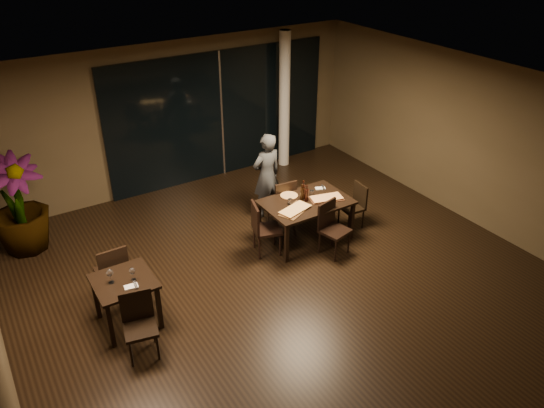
{
  "coord_description": "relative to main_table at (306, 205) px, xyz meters",
  "views": [
    {
      "loc": [
        -3.74,
        -5.68,
        5.18
      ],
      "look_at": [
        0.16,
        0.57,
        1.05
      ],
      "focal_mm": 35.0,
      "sensor_mm": 36.0,
      "label": 1
    }
  ],
  "objects": [
    {
      "name": "ground",
      "position": [
        -1.0,
        -0.8,
        -0.68
      ],
      "size": [
        8.0,
        8.0,
        0.0
      ],
      "primitive_type": "plane",
      "color": "black",
      "rests_on": "ground"
    },
    {
      "name": "wall_back",
      "position": [
        -1.0,
        3.25,
        0.82
      ],
      "size": [
        8.0,
        0.1,
        3.0
      ],
      "primitive_type": "cube",
      "color": "#473B26",
      "rests_on": "ground"
    },
    {
      "name": "wall_front",
      "position": [
        -1.0,
        -4.85,
        0.82
      ],
      "size": [
        8.0,
        0.1,
        3.0
      ],
      "primitive_type": "cube",
      "color": "#473B26",
      "rests_on": "ground"
    },
    {
      "name": "wall_right",
      "position": [
        3.05,
        -0.8,
        0.82
      ],
      "size": [
        0.1,
        8.0,
        3.0
      ],
      "primitive_type": "cube",
      "color": "#473B26",
      "rests_on": "ground"
    },
    {
      "name": "ceiling",
      "position": [
        -1.0,
        -0.8,
        2.34
      ],
      "size": [
        8.0,
        8.0,
        0.04
      ],
      "primitive_type": "cube",
      "color": "silver",
      "rests_on": "wall_back"
    },
    {
      "name": "window_panel",
      "position": [
        0.0,
        3.16,
        0.67
      ],
      "size": [
        5.0,
        0.06,
        2.7
      ],
      "primitive_type": "cube",
      "color": "black",
      "rests_on": "ground"
    },
    {
      "name": "column",
      "position": [
        1.4,
        2.85,
        0.82
      ],
      "size": [
        0.24,
        0.24,
        3.0
      ],
      "primitive_type": "cylinder",
      "color": "silver",
      "rests_on": "ground"
    },
    {
      "name": "main_table",
      "position": [
        0.0,
        0.0,
        0.0
      ],
      "size": [
        1.5,
        1.0,
        0.75
      ],
      "color": "black",
      "rests_on": "ground"
    },
    {
      "name": "side_table",
      "position": [
        -3.4,
        -0.5,
        -0.05
      ],
      "size": [
        0.8,
        0.8,
        0.75
      ],
      "color": "black",
      "rests_on": "ground"
    },
    {
      "name": "chair_main_far",
      "position": [
        -0.09,
        0.59,
        -0.16
      ],
      "size": [
        0.47,
        0.47,
        0.93
      ],
      "rotation": [
        0.0,
        0.0,
        3.05
      ],
      "color": "black",
      "rests_on": "ground"
    },
    {
      "name": "chair_main_near",
      "position": [
        0.12,
        -0.57,
        -0.16
      ],
      "size": [
        0.52,
        0.52,
        0.93
      ],
      "rotation": [
        0.0,
        0.0,
        0.23
      ],
      "color": "black",
      "rests_on": "ground"
    },
    {
      "name": "chair_main_left",
      "position": [
        -0.89,
        0.01,
        -0.15
      ],
      "size": [
        0.55,
        0.55,
        0.95
      ],
      "rotation": [
        0.0,
        0.0,
        1.29
      ],
      "color": "black",
      "rests_on": "ground"
    },
    {
      "name": "chair_main_right",
      "position": [
        1.02,
        -0.13,
        -0.21
      ],
      "size": [
        0.41,
        0.41,
        0.84
      ],
      "rotation": [
        0.0,
        0.0,
        -1.64
      ],
      "color": "black",
      "rests_on": "ground"
    },
    {
      "name": "chair_side_far",
      "position": [
        -3.38,
        0.12,
        -0.15
      ],
      "size": [
        0.44,
        0.44,
        0.95
      ],
      "rotation": [
        0.0,
        0.0,
        3.16
      ],
      "color": "black",
      "rests_on": "ground"
    },
    {
      "name": "chair_side_near",
      "position": [
        -3.42,
        -1.11,
        -0.17
      ],
      "size": [
        0.5,
        0.5,
        0.9
      ],
      "rotation": [
        0.0,
        0.0,
        -0.21
      ],
      "color": "black",
      "rests_on": "ground"
    },
    {
      "name": "diner",
      "position": [
        -0.14,
        1.08,
        0.15
      ],
      "size": [
        0.59,
        0.41,
        1.65
      ],
      "primitive_type": "imported",
      "rotation": [
        0.0,
        0.0,
        3.21
      ],
      "color": "#2F3234",
      "rests_on": "ground"
    },
    {
      "name": "potted_plant",
      "position": [
        -4.27,
        2.28,
        0.18
      ],
      "size": [
        1.13,
        1.13,
        1.71
      ],
      "primitive_type": "imported",
      "rotation": [
        0.0,
        0.0,
        0.25
      ],
      "color": "#25531B",
      "rests_on": "ground"
    },
    {
      "name": "pizza_board_left",
      "position": [
        -0.35,
        -0.17,
        0.08
      ],
      "size": [
        0.69,
        0.54,
        0.01
      ],
      "primitive_type": "cube",
      "rotation": [
        0.0,
        0.0,
        0.44
      ],
      "color": "#4C3018",
      "rests_on": "main_table"
    },
    {
      "name": "pizza_board_right",
      "position": [
        0.34,
        -0.13,
        0.08
      ],
      "size": [
        0.64,
        0.45,
        0.01
      ],
      "primitive_type": "cube",
      "rotation": [
        0.0,
        0.0,
        -0.3
      ],
      "color": "#412415",
      "rests_on": "main_table"
    },
    {
      "name": "oblong_pizza_left",
      "position": [
        -0.35,
        -0.17,
        0.1
      ],
      "size": [
        0.59,
        0.39,
        0.02
      ],
      "primitive_type": null,
      "rotation": [
        0.0,
        0.0,
        0.28
      ],
      "color": "maroon",
      "rests_on": "pizza_board_left"
    },
    {
      "name": "oblong_pizza_right",
      "position": [
        0.34,
        -0.13,
        0.1
      ],
      "size": [
        0.57,
        0.36,
        0.02
      ],
      "primitive_type": null,
      "rotation": [
        0.0,
        0.0,
        -0.25
      ],
      "color": "#690B09",
      "rests_on": "pizza_board_right"
    },
    {
      "name": "round_pizza",
      "position": [
        -0.15,
        0.31,
        0.08
      ],
      "size": [
        0.3,
        0.3,
        0.01
      ],
      "primitive_type": "cylinder",
      "color": "red",
      "rests_on": "main_table"
    },
    {
      "name": "bottle_a",
      "position": [
        -0.04,
        0.08,
        0.22
      ],
      "size": [
        0.07,
        0.07,
        0.3
      ],
      "primitive_type": null,
      "color": "black",
      "rests_on": "main_table"
    },
    {
      "name": "bottle_b",
      "position": [
        0.01,
        0.01,
        0.22
      ],
      "size": [
        0.07,
        0.07,
        0.3
      ],
      "primitive_type": null,
      "color": "black",
      "rests_on": "main_table"
    },
    {
      "name": "bottle_c",
      "position": [
        0.02,
        0.12,
        0.24
      ],
      "size": [
        0.07,
        0.07,
        0.34
      ],
      "primitive_type": null,
      "color": "black",
      "rests_on": "main_table"
    },
    {
      "name": "tumbler_left",
      "position": [
        -0.29,
        0.07,
        0.12
      ],
      "size": [
        0.08,
        0.08,
        0.09
      ],
      "primitive_type": "cylinder",
      "color": "white",
      "rests_on": "main_table"
    },
    {
      "name": "tumbler_right",
      "position": [
        0.21,
        0.12,
        0.12
      ],
      "size": [
        0.08,
        0.08,
        0.09
      ],
      "primitive_type": "cylinder",
      "color": "white",
      "rests_on": "main_table"
    },
    {
      "name": "napkin_near",
      "position": [
        0.52,
        -0.13,
        0.08
      ],
      "size": [
        0.2,
        0.14,
        0.01
      ],
      "primitive_type": "cube",
      "rotation": [
        0.0,
        0.0,
        0.21
      ],
      "color": "white",
      "rests_on": "main_table"
    },
    {
      "name": "napkin_far",
      "position": [
        0.49,
        0.25,
        0.08
      ],
      "size": [
        0.2,
        0.16,
        0.01
      ],
      "primitive_type": "cube",
      "rotation": [
        0.0,
        0.0,
        -0.41
      ],
      "color": "silver",
      "rests_on": "main_table"
    },
    {
      "name": "wine_glass_a",
      "position": [
        -3.55,
        -0.46,
        0.18
      ],
      "size": [
        0.09,
        0.09,
        0.2
      ],
      "primitive_type": null,
      "color": "white",
      "rests_on": "side_table"
    },
    {
      "name": "wine_glass_b",
      "position": [
        -3.28,
        -0.56,
        0.16
      ],
      "size": [
        0.08,
        0.08,
        0.18
      ],
      "primitive_type": null,
      "color": "white",
      "rests_on": "side_table"
    },
    {
      "name": "side_napkin",
      "position": [
        -3.36,
        -0.7,
        0.08
      ],
      "size": [
        0.19,
        0.13,
        0.01
      ],
      "primitive_type": "cube",
      "rotation": [
        0.0,
        0.0,
        -0.13
      ],
      "color": "white",
      "rests_on": "side_table"
    }
  ]
}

